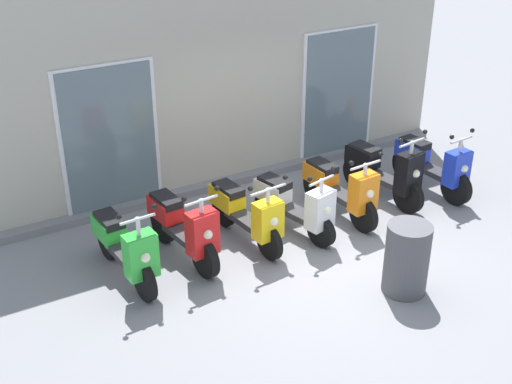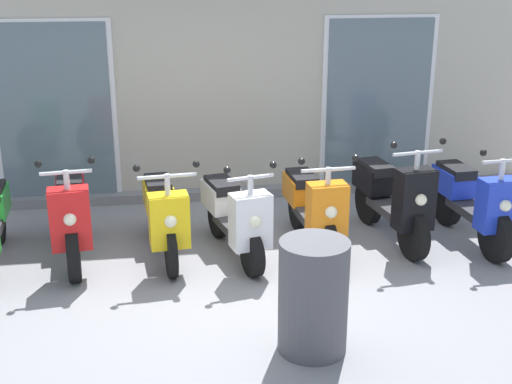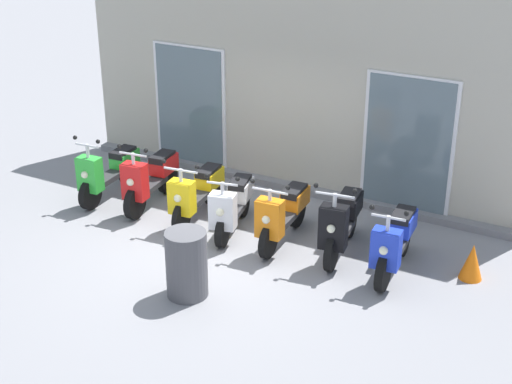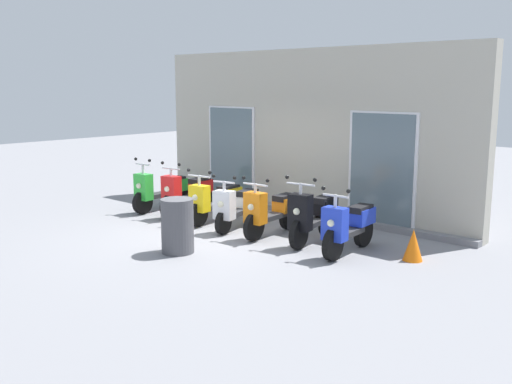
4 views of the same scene
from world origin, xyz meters
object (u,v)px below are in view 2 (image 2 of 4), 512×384
scooter_orange (312,207)px  scooter_blue (472,201)px  scooter_red (72,215)px  trash_bin (313,296)px  scooter_black (392,197)px  scooter_white (234,215)px  scooter_yellow (163,213)px

scooter_orange → scooter_blue: scooter_blue is taller
scooter_red → trash_bin: size_ratio=1.75×
scooter_blue → trash_bin: bearing=-139.3°
scooter_black → scooter_white: bearing=-175.5°
scooter_red → scooter_black: size_ratio=1.01×
scooter_yellow → scooter_black: (2.47, 0.02, 0.04)m
scooter_white → scooter_blue: (2.60, -0.01, 0.02)m
scooter_white → scooter_blue: bearing=-0.2°
scooter_white → scooter_blue: size_ratio=0.94×
scooter_black → scooter_blue: scooter_black is taller
scooter_yellow → scooter_orange: bearing=-2.3°
scooter_white → trash_bin: scooter_white is taller
trash_bin → scooter_white: bearing=102.3°
scooter_yellow → scooter_orange: scooter_orange is taller
trash_bin → scooter_blue: bearing=40.7°
scooter_white → scooter_black: (1.74, 0.14, 0.05)m
scooter_orange → scooter_black: size_ratio=1.01×
scooter_yellow → scooter_white: size_ratio=1.07×
scooter_yellow → scooter_orange: size_ratio=0.99×
scooter_black → scooter_blue: (0.85, -0.15, -0.03)m
scooter_yellow → scooter_white: scooter_yellow is taller
scooter_blue → trash_bin: size_ratio=1.73×
scooter_orange → trash_bin: scooter_orange is taller
scooter_red → scooter_blue: size_ratio=1.01×
scooter_orange → scooter_blue: bearing=-2.1°
scooter_white → scooter_orange: (0.84, 0.06, 0.02)m
scooter_orange → scooter_yellow: bearing=177.7°
trash_bin → scooter_yellow: bearing=119.5°
scooter_red → trash_bin: scooter_red is taller
scooter_black → scooter_orange: bearing=-174.9°
scooter_red → scooter_orange: size_ratio=1.00×
scooter_orange → scooter_blue: (1.76, -0.06, 0.00)m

